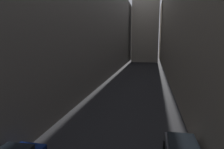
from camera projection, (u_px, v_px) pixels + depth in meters
ground_plane at (138, 78)px, 38.80m from camera, size 264.00×264.00×0.00m
building_block_left at (81, 27)px, 41.45m from camera, size 13.34×108.00×20.08m
building_block_right at (211, 20)px, 36.45m from camera, size 14.78×108.00×21.83m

